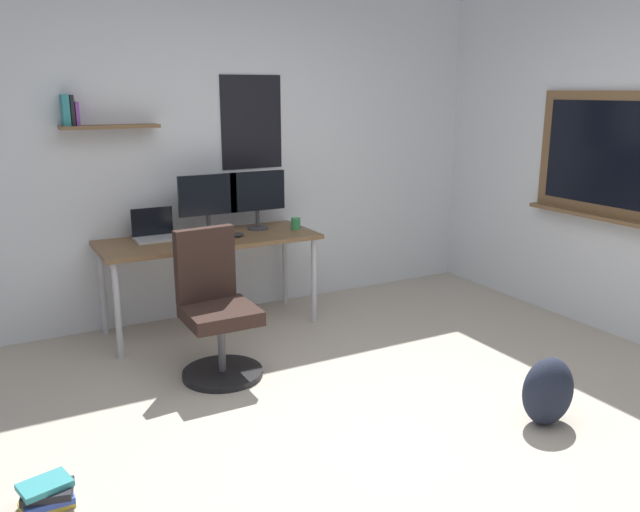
% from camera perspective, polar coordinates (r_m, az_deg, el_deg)
% --- Properties ---
extents(ground_plane, '(5.20, 5.20, 0.00)m').
position_cam_1_polar(ground_plane, '(3.58, 5.55, -15.92)').
color(ground_plane, '#ADA393').
rests_on(ground_plane, ground).
extents(wall_back, '(5.00, 0.30, 2.60)m').
position_cam_1_polar(wall_back, '(5.31, -9.17, 8.85)').
color(wall_back, silver).
rests_on(wall_back, ground).
extents(desk, '(1.64, 0.65, 0.72)m').
position_cam_1_polar(desk, '(4.97, -9.75, 0.88)').
color(desk, brown).
rests_on(desk, ground).
extents(office_chair, '(0.52, 0.52, 0.95)m').
position_cam_1_polar(office_chair, '(4.22, -9.15, -5.08)').
color(office_chair, black).
rests_on(office_chair, ground).
extents(laptop, '(0.31, 0.21, 0.23)m').
position_cam_1_polar(laptop, '(4.99, -14.38, 2.09)').
color(laptop, '#ADAFB5').
rests_on(laptop, desk).
extents(monitor_primary, '(0.46, 0.17, 0.46)m').
position_cam_1_polar(monitor_primary, '(5.01, -9.86, 4.90)').
color(monitor_primary, '#38383D').
rests_on(monitor_primary, desk).
extents(monitor_secondary, '(0.46, 0.17, 0.46)m').
position_cam_1_polar(monitor_secondary, '(5.15, -5.54, 5.31)').
color(monitor_secondary, '#38383D').
rests_on(monitor_secondary, desk).
extents(keyboard, '(0.37, 0.13, 0.02)m').
position_cam_1_polar(keyboard, '(4.85, -10.39, 1.42)').
color(keyboard, black).
rests_on(keyboard, desk).
extents(computer_mouse, '(0.10, 0.06, 0.03)m').
position_cam_1_polar(computer_mouse, '(4.94, -7.31, 1.86)').
color(computer_mouse, '#262628').
rests_on(computer_mouse, desk).
extents(coffee_mug, '(0.08, 0.08, 0.09)m').
position_cam_1_polar(coffee_mug, '(5.18, -2.16, 2.89)').
color(coffee_mug, '#338C4C').
rests_on(coffee_mug, desk).
extents(backpack, '(0.32, 0.22, 0.39)m').
position_cam_1_polar(backpack, '(3.85, 19.47, -11.18)').
color(backpack, '#1E2333').
rests_on(backpack, ground).
extents(book_stack_on_floor, '(0.25, 0.20, 0.12)m').
position_cam_1_polar(book_stack_on_floor, '(3.29, -22.96, -18.85)').
color(book_stack_on_floor, gold).
rests_on(book_stack_on_floor, ground).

